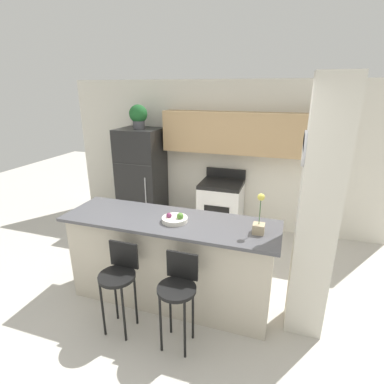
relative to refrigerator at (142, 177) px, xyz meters
name	(u,v)px	position (x,y,z in m)	size (l,w,h in m)	color
ground_plane	(171,298)	(1.34, -1.93, -0.87)	(14.00, 14.00, 0.00)	beige
wall_back	(226,147)	(1.48, 0.32, 0.58)	(5.60, 0.38, 2.55)	silver
pillar_right	(317,215)	(2.83, -1.88, 0.41)	(0.38, 0.32, 2.55)	silver
counter_bar	(170,260)	(1.34, -1.93, -0.34)	(2.40, 0.74, 1.05)	beige
refrigerator	(142,177)	(0.00, 0.00, 0.00)	(0.75, 0.70, 1.75)	black
stove_range	(221,207)	(1.49, 0.02, -0.41)	(0.70, 0.66, 1.07)	white
bar_stool_left	(119,276)	(1.02, -2.50, -0.24)	(0.37, 0.37, 0.95)	black
bar_stool_right	(178,288)	(1.65, -2.50, -0.24)	(0.37, 0.37, 0.95)	black
potted_plant_on_fridge	(138,115)	(0.00, 0.00, 1.09)	(0.31, 0.31, 0.40)	#4C4C51
orchid_vase	(259,222)	(2.30, -1.95, 0.30)	(0.11, 0.11, 0.42)	tan
fruit_bowl	(175,219)	(1.42, -1.96, 0.21)	(0.28, 0.28, 0.11)	silver
trash_bin	(168,220)	(0.59, -0.24, -0.68)	(0.28, 0.28, 0.38)	#59595B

